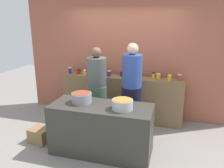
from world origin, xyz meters
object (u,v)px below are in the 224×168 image
(cook_with_tongs, at_px, (97,94))
(cook_in_cap, at_px, (132,95))
(preserve_jar_2, at_px, (85,72))
(preserve_jar_11, at_px, (169,78))
(preserve_jar_4, at_px, (97,72))
(preserve_jar_12, at_px, (179,77))
(cooking_pot_center, at_px, (122,104))
(preserve_jar_10, at_px, (158,76))
(preserve_jar_0, at_px, (70,71))
(preserve_jar_3, at_px, (92,72))
(preserve_jar_5, at_px, (102,72))
(preserve_jar_6, at_px, (109,73))
(preserve_jar_9, at_px, (153,76))
(cooking_pot_left, at_px, (82,98))
(preserve_jar_7, at_px, (122,74))
(preserve_jar_8, at_px, (140,76))
(preserve_jar_1, at_px, (79,72))
(bread_crate, at_px, (40,135))

(cook_with_tongs, distance_m, cook_in_cap, 0.73)
(preserve_jar_2, relative_size, preserve_jar_11, 0.88)
(preserve_jar_4, xyz_separation_m, preserve_jar_12, (1.80, 0.00, 0.00))
(cooking_pot_center, distance_m, cook_with_tongs, 1.15)
(preserve_jar_12, bearing_deg, preserve_jar_10, 178.88)
(preserve_jar_11, bearing_deg, preserve_jar_0, -179.86)
(preserve_jar_0, distance_m, preserve_jar_3, 0.56)
(preserve_jar_5, bearing_deg, preserve_jar_0, -173.98)
(preserve_jar_2, height_order, preserve_jar_3, preserve_jar_3)
(preserve_jar_5, bearing_deg, preserve_jar_6, -17.89)
(preserve_jar_3, height_order, preserve_jar_6, preserve_jar_3)
(preserve_jar_2, relative_size, preserve_jar_9, 0.85)
(cooking_pot_center, bearing_deg, cooking_pot_left, 172.33)
(preserve_jar_3, xyz_separation_m, preserve_jar_7, (0.67, 0.09, -0.01))
(preserve_jar_3, height_order, preserve_jar_11, preserve_jar_3)
(preserve_jar_5, bearing_deg, preserve_jar_4, 179.74)
(preserve_jar_5, distance_m, cooking_pot_left, 1.41)
(preserve_jar_9, relative_size, preserve_jar_11, 1.04)
(preserve_jar_10, bearing_deg, preserve_jar_8, -175.55)
(preserve_jar_1, distance_m, cooking_pot_left, 1.53)
(preserve_jar_6, xyz_separation_m, preserve_jar_12, (1.51, 0.06, 0.00))
(preserve_jar_2, xyz_separation_m, cooking_pot_center, (1.23, -1.43, -0.12))
(preserve_jar_1, relative_size, cook_in_cap, 0.06)
(preserve_jar_6, xyz_separation_m, preserve_jar_11, (1.31, -0.02, 0.00))
(preserve_jar_0, relative_size, preserve_jar_9, 1.12)
(preserve_jar_4, height_order, preserve_jar_11, preserve_jar_11)
(preserve_jar_4, height_order, preserve_jar_9, preserve_jar_9)
(preserve_jar_6, relative_size, cook_with_tongs, 0.07)
(preserve_jar_12, bearing_deg, preserve_jar_3, -177.34)
(preserve_jar_6, distance_m, cooking_pot_left, 1.35)
(preserve_jar_3, height_order, preserve_jar_10, preserve_jar_3)
(preserve_jar_1, distance_m, cooking_pot_center, 2.03)
(preserve_jar_0, bearing_deg, preserve_jar_11, 0.14)
(cook_in_cap, bearing_deg, preserve_jar_7, 117.50)
(preserve_jar_10, bearing_deg, preserve_jar_3, -176.23)
(preserve_jar_9, distance_m, cooking_pot_left, 1.76)
(preserve_jar_4, height_order, preserve_jar_7, preserve_jar_4)
(preserve_jar_3, relative_size, preserve_jar_10, 1.10)
(preserve_jar_6, relative_size, bread_crate, 0.34)
(preserve_jar_6, bearing_deg, preserve_jar_2, -178.90)
(preserve_jar_2, bearing_deg, preserve_jar_6, 1.10)
(preserve_jar_8, bearing_deg, bread_crate, -138.74)
(preserve_jar_11, bearing_deg, preserve_jar_5, 177.10)
(preserve_jar_10, distance_m, cooking_pot_left, 1.83)
(preserve_jar_8, bearing_deg, preserve_jar_4, 178.78)
(preserve_jar_8, height_order, cooking_pot_center, preserve_jar_8)
(preserve_jar_2, distance_m, preserve_jar_8, 1.26)
(preserve_jar_1, distance_m, bread_crate, 1.70)
(preserve_jar_11, height_order, preserve_jar_12, preserve_jar_12)
(preserve_jar_0, xyz_separation_m, preserve_jar_10, (2.02, 0.09, -0.01))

